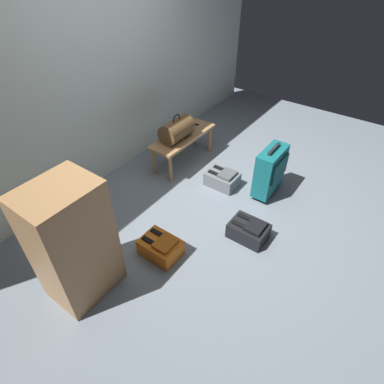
{
  "coord_description": "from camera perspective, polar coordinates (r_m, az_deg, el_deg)",
  "views": [
    {
      "loc": [
        -2.31,
        -1.29,
        2.44
      ],
      "look_at": [
        -0.16,
        0.27,
        0.25
      ],
      "focal_mm": 29.51,
      "sensor_mm": 36.0,
      "label": 1
    }
  ],
  "objects": [
    {
      "name": "back_wall",
      "position": [
        3.85,
        -16.06,
        22.43
      ],
      "size": [
        6.0,
        0.1,
        2.8
      ],
      "primitive_type": "cube",
      "color": "silver",
      "rests_on": "ground"
    },
    {
      "name": "duffel_bag_brown",
      "position": [
        4.01,
        -2.76,
        11.17
      ],
      "size": [
        0.44,
        0.26,
        0.34
      ],
      "color": "brown",
      "rests_on": "bench"
    },
    {
      "name": "backpack_grey",
      "position": [
        3.91,
        5.52,
        2.4
      ],
      "size": [
        0.28,
        0.38,
        0.21
      ],
      "color": "slate",
      "rests_on": "ground"
    },
    {
      "name": "cell_phone",
      "position": [
        4.41,
        0.5,
        12.13
      ],
      "size": [
        0.07,
        0.14,
        0.01
      ],
      "color": "silver",
      "rests_on": "bench"
    },
    {
      "name": "bench",
      "position": [
        4.19,
        -1.63,
        9.48
      ],
      "size": [
        1.0,
        0.36,
        0.41
      ],
      "color": "#A87A4C",
      "rests_on": "ground"
    },
    {
      "name": "ground_plane",
      "position": [
        3.61,
        4.96,
        -3.32
      ],
      "size": [
        6.6,
        6.6,
        0.0
      ],
      "primitive_type": "plane",
      "color": "slate"
    },
    {
      "name": "side_cabinet",
      "position": [
        2.69,
        -20.71,
        -8.66
      ],
      "size": [
        0.56,
        0.44,
        1.1
      ],
      "color": "#A87A4C",
      "rests_on": "ground"
    },
    {
      "name": "backpack_orange",
      "position": [
        3.11,
        -5.66,
        -9.84
      ],
      "size": [
        0.28,
        0.38,
        0.21
      ],
      "color": "orange",
      "rests_on": "ground"
    },
    {
      "name": "suitcase_upright_teal",
      "position": [
        3.74,
        13.96,
        3.77
      ],
      "size": [
        0.47,
        0.22,
        0.64
      ],
      "color": "#14666B",
      "rests_on": "ground"
    },
    {
      "name": "backpack_dark",
      "position": [
        3.29,
        10.21,
        -6.84
      ],
      "size": [
        0.28,
        0.38,
        0.21
      ],
      "color": "black",
      "rests_on": "ground"
    }
  ]
}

